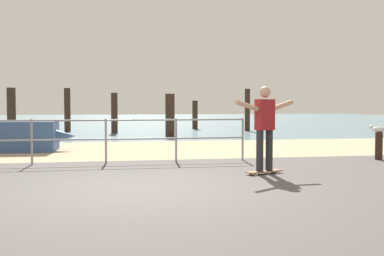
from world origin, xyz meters
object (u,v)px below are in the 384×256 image
object	(u,v)px
bollard_short	(379,146)
seagull	(378,129)
skateboard	(264,172)
skateboarder	(265,123)

from	to	relation	value
bollard_short	seagull	bearing A→B (deg)	162.74
skateboard	seagull	xyz separation A→B (m)	(3.59, 1.82, 0.71)
bollard_short	seagull	world-z (taller)	seagull
skateboard	seagull	bearing A→B (deg)	26.97
skateboard	skateboarder	bearing A→B (deg)	180.00
seagull	skateboarder	bearing A→B (deg)	-153.03
skateboarder	bollard_short	world-z (taller)	skateboarder
skateboard	bollard_short	xyz separation A→B (m)	(3.60, 1.82, 0.28)
bollard_short	skateboarder	bearing A→B (deg)	-153.19
skateboarder	bollard_short	distance (m)	4.09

